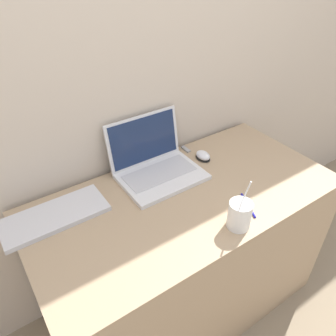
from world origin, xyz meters
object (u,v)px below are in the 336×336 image
(laptop, at_px, (156,164))
(drink_cup, at_px, (240,214))
(external_keyboard, at_px, (55,216))
(usb_stick, at_px, (186,149))
(computer_mouse, at_px, (203,156))
(pen, at_px, (248,205))

(laptop, distance_m, drink_cup, 0.46)
(laptop, relative_size, drink_cup, 1.72)
(laptop, relative_size, external_keyboard, 0.90)
(drink_cup, relative_size, external_keyboard, 0.52)
(usb_stick, bearing_deg, external_keyboard, -171.49)
(drink_cup, height_order, computer_mouse, drink_cup)
(computer_mouse, bearing_deg, usb_stick, 100.82)
(computer_mouse, xyz_separation_m, pen, (-0.07, -0.37, -0.01))
(external_keyboard, bearing_deg, usb_stick, 8.51)
(drink_cup, bearing_deg, laptop, 99.44)
(laptop, xyz_separation_m, drink_cup, (0.08, -0.46, 0.01))
(drink_cup, relative_size, computer_mouse, 2.47)
(usb_stick, distance_m, pen, 0.48)
(computer_mouse, height_order, external_keyboard, computer_mouse)
(external_keyboard, bearing_deg, drink_cup, -37.79)
(usb_stick, bearing_deg, drink_cup, -106.24)
(pen, bearing_deg, laptop, 115.14)
(computer_mouse, xyz_separation_m, external_keyboard, (-0.73, 0.01, -0.01))
(laptop, xyz_separation_m, computer_mouse, (0.25, -0.03, -0.04))
(usb_stick, height_order, pen, pen)
(drink_cup, relative_size, pen, 1.57)
(laptop, height_order, usb_stick, laptop)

